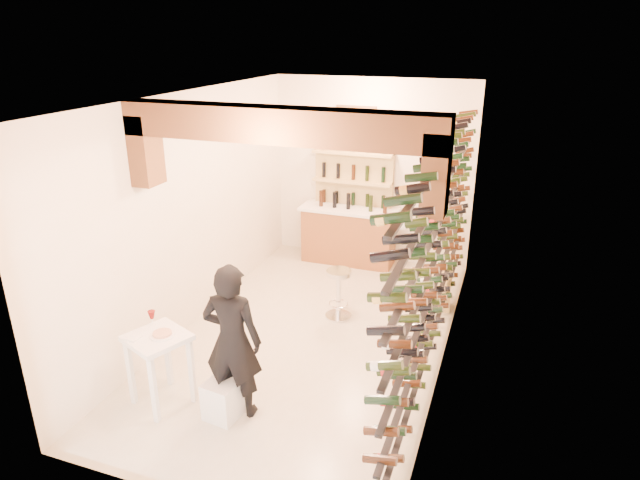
{
  "coord_description": "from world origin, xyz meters",
  "views": [
    {
      "loc": [
        2.3,
        -6.14,
        3.92
      ],
      "look_at": [
        0.0,
        0.3,
        1.3
      ],
      "focal_mm": 30.85,
      "sensor_mm": 36.0,
      "label": 1
    }
  ],
  "objects_px": {
    "white_stool": "(223,399)",
    "back_counter": "(348,234)",
    "person": "(232,341)",
    "wine_rack": "(433,245)",
    "chrome_barstool": "(339,290)",
    "tasting_table": "(158,348)",
    "crate_lower": "(432,298)"
  },
  "relations": [
    {
      "from": "person",
      "to": "crate_lower",
      "type": "bearing_deg",
      "value": -123.56
    },
    {
      "from": "crate_lower",
      "to": "white_stool",
      "type": "bearing_deg",
      "value": -117.75
    },
    {
      "from": "tasting_table",
      "to": "person",
      "type": "xyz_separation_m",
      "value": [
        0.84,
        0.14,
        0.18
      ]
    },
    {
      "from": "chrome_barstool",
      "to": "crate_lower",
      "type": "bearing_deg",
      "value": 31.65
    },
    {
      "from": "tasting_table",
      "to": "wine_rack",
      "type": "bearing_deg",
      "value": 58.9
    },
    {
      "from": "back_counter",
      "to": "chrome_barstool",
      "type": "relative_size",
      "value": 2.31
    },
    {
      "from": "white_stool",
      "to": "person",
      "type": "relative_size",
      "value": 0.25
    },
    {
      "from": "tasting_table",
      "to": "crate_lower",
      "type": "xyz_separation_m",
      "value": [
        2.48,
        3.28,
        -0.55
      ]
    },
    {
      "from": "chrome_barstool",
      "to": "wine_rack",
      "type": "bearing_deg",
      "value": -24.92
    },
    {
      "from": "crate_lower",
      "to": "chrome_barstool",
      "type": "bearing_deg",
      "value": -148.35
    },
    {
      "from": "back_counter",
      "to": "chrome_barstool",
      "type": "xyz_separation_m",
      "value": [
        0.46,
        -2.01,
        -0.11
      ]
    },
    {
      "from": "wine_rack",
      "to": "crate_lower",
      "type": "height_order",
      "value": "wine_rack"
    },
    {
      "from": "white_stool",
      "to": "person",
      "type": "height_order",
      "value": "person"
    },
    {
      "from": "wine_rack",
      "to": "person",
      "type": "distance_m",
      "value": 2.58
    },
    {
      "from": "wine_rack",
      "to": "back_counter",
      "type": "bearing_deg",
      "value": 124.66
    },
    {
      "from": "tasting_table",
      "to": "back_counter",
      "type": "bearing_deg",
      "value": 103.29
    },
    {
      "from": "back_counter",
      "to": "crate_lower",
      "type": "xyz_separation_m",
      "value": [
        1.7,
        -1.25,
        -0.38
      ]
    },
    {
      "from": "wine_rack",
      "to": "tasting_table",
      "type": "height_order",
      "value": "wine_rack"
    },
    {
      "from": "back_counter",
      "to": "tasting_table",
      "type": "bearing_deg",
      "value": -99.79
    },
    {
      "from": "wine_rack",
      "to": "person",
      "type": "bearing_deg",
      "value": -135.36
    },
    {
      "from": "white_stool",
      "to": "person",
      "type": "distance_m",
      "value": 0.68
    },
    {
      "from": "person",
      "to": "chrome_barstool",
      "type": "distance_m",
      "value": 2.46
    },
    {
      "from": "back_counter",
      "to": "tasting_table",
      "type": "distance_m",
      "value": 4.6
    },
    {
      "from": "chrome_barstool",
      "to": "tasting_table",
      "type": "bearing_deg",
      "value": -116.3
    },
    {
      "from": "white_stool",
      "to": "back_counter",
      "type": "bearing_deg",
      "value": 89.64
    },
    {
      "from": "wine_rack",
      "to": "back_counter",
      "type": "distance_m",
      "value": 3.38
    },
    {
      "from": "person",
      "to": "crate_lower",
      "type": "distance_m",
      "value": 3.62
    },
    {
      "from": "tasting_table",
      "to": "crate_lower",
      "type": "height_order",
      "value": "tasting_table"
    },
    {
      "from": "white_stool",
      "to": "crate_lower",
      "type": "xyz_separation_m",
      "value": [
        1.73,
        3.28,
        -0.07
      ]
    },
    {
      "from": "person",
      "to": "wine_rack",
      "type": "bearing_deg",
      "value": -141.37
    },
    {
      "from": "chrome_barstool",
      "to": "crate_lower",
      "type": "relative_size",
      "value": 1.48
    },
    {
      "from": "white_stool",
      "to": "tasting_table",
      "type": "bearing_deg",
      "value": 179.96
    }
  ]
}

